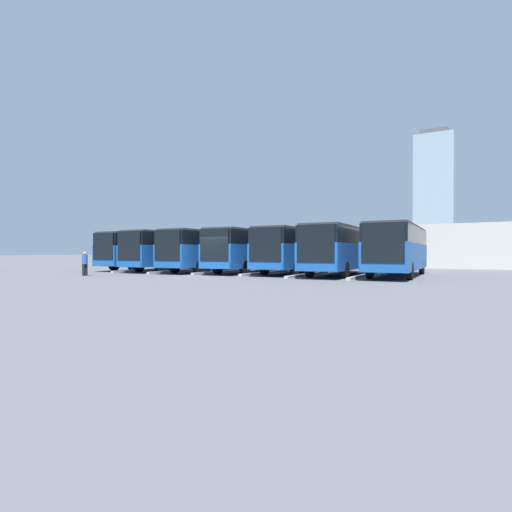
% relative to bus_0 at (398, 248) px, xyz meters
% --- Properties ---
extents(ground_plane, '(600.00, 600.00, 0.00)m').
position_rel_bus_0_xyz_m(ground_plane, '(10.49, 5.67, -1.76)').
color(ground_plane, '#5B5B60').
extents(bus_0, '(2.79, 11.06, 3.15)m').
position_rel_bus_0_xyz_m(bus_0, '(0.00, 0.00, 0.00)').
color(bus_0, '#19519E').
rests_on(bus_0, ground_plane).
extents(curb_divider_0, '(0.49, 7.57, 0.15)m').
position_rel_bus_0_xyz_m(curb_divider_0, '(1.75, 1.62, -1.69)').
color(curb_divider_0, '#B2B2AD').
rests_on(curb_divider_0, ground_plane).
extents(bus_1, '(2.79, 11.06, 3.15)m').
position_rel_bus_0_xyz_m(bus_1, '(3.49, 0.34, 0.00)').
color(bus_1, '#19519E').
rests_on(bus_1, ground_plane).
extents(curb_divider_1, '(0.49, 7.57, 0.15)m').
position_rel_bus_0_xyz_m(curb_divider_1, '(5.24, 1.96, -1.69)').
color(curb_divider_1, '#B2B2AD').
rests_on(curb_divider_1, ground_plane).
extents(bus_2, '(2.79, 11.06, 3.15)m').
position_rel_bus_0_xyz_m(bus_2, '(6.99, -0.36, 0.00)').
color(bus_2, '#19519E').
rests_on(bus_2, ground_plane).
extents(curb_divider_2, '(0.49, 7.57, 0.15)m').
position_rel_bus_0_xyz_m(curb_divider_2, '(8.74, 1.26, -1.69)').
color(curb_divider_2, '#B2B2AD').
rests_on(curb_divider_2, ground_plane).
extents(bus_3, '(2.79, 11.06, 3.15)m').
position_rel_bus_0_xyz_m(bus_3, '(10.48, -0.01, 0.00)').
color(bus_3, '#19519E').
rests_on(bus_3, ground_plane).
extents(curb_divider_3, '(0.49, 7.57, 0.15)m').
position_rel_bus_0_xyz_m(curb_divider_3, '(12.23, 1.61, -1.69)').
color(curb_divider_3, '#B2B2AD').
rests_on(curb_divider_3, ground_plane).
extents(bus_4, '(2.79, 11.06, 3.15)m').
position_rel_bus_0_xyz_m(bus_4, '(13.98, 0.50, 0.00)').
color(bus_4, '#19519E').
rests_on(bus_4, ground_plane).
extents(curb_divider_4, '(0.49, 7.57, 0.15)m').
position_rel_bus_0_xyz_m(curb_divider_4, '(15.73, 2.12, -1.69)').
color(curb_divider_4, '#B2B2AD').
rests_on(curb_divider_4, ground_plane).
extents(bus_5, '(2.79, 11.06, 3.15)m').
position_rel_bus_0_xyz_m(bus_5, '(17.47, 0.60, 0.00)').
color(bus_5, '#19519E').
rests_on(bus_5, ground_plane).
extents(curb_divider_5, '(0.49, 7.57, 0.15)m').
position_rel_bus_0_xyz_m(curb_divider_5, '(19.22, 2.22, -1.69)').
color(curb_divider_5, '#B2B2AD').
rests_on(curb_divider_5, ground_plane).
extents(bus_6, '(2.79, 11.06, 3.15)m').
position_rel_bus_0_xyz_m(bus_6, '(20.97, -0.06, 0.00)').
color(bus_6, '#19519E').
rests_on(bus_6, ground_plane).
extents(pedestrian, '(0.39, 0.39, 1.56)m').
position_rel_bus_0_xyz_m(pedestrian, '(17.70, 9.36, -0.93)').
color(pedestrian, black).
rests_on(pedestrian, ground_plane).
extents(station_building, '(35.51, 15.73, 4.22)m').
position_rel_bus_0_xyz_m(station_building, '(10.49, -21.19, 0.37)').
color(station_building, beige).
rests_on(station_building, ground_plane).
extents(office_tower, '(15.79, 15.79, 54.72)m').
position_rel_bus_0_xyz_m(office_tower, '(13.42, -164.37, 25.00)').
color(office_tower, '#93A8B7').
rests_on(office_tower, ground_plane).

